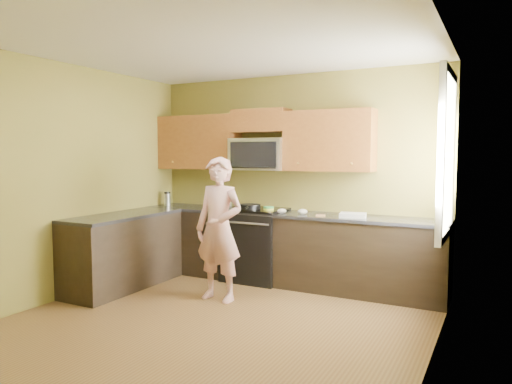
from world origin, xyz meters
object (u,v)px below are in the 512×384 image
Objects in this scene: woman at (219,229)px; travel_mug at (168,205)px; frying_pan at (250,209)px; butter_tub at (269,212)px; microwave at (260,170)px; stove at (256,244)px.

woman reaches higher than travel_mug.
frying_pan is at bearing 97.70° from woman.
travel_mug is (-1.47, 0.96, 0.11)m from woman.
frying_pan is 3.70× the size of butter_tub.
woman is (0.03, -1.09, -0.64)m from microwave.
microwave is 1.54× the size of frying_pan.
travel_mug reaches higher than butter_tub.
microwave is at bearing 137.07° from butter_tub.
microwave is at bearing 61.47° from frying_pan.
microwave reaches higher than woman.
stove is 1.93× the size of frying_pan.
butter_tub is (0.24, -0.09, 0.45)m from stove.
microwave is 5.70× the size of butter_tub.
microwave reaches higher than butter_tub.
frying_pan is 0.28m from butter_tub.
woman is 8.40× the size of travel_mug.
microwave reaches higher than travel_mug.
butter_tub is at bearing -19.39° from frying_pan.
travel_mug reaches higher than frying_pan.
woman is 3.30× the size of frying_pan.
butter_tub is at bearing -3.21° from travel_mug.
woman is at bearing -101.98° from frying_pan.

